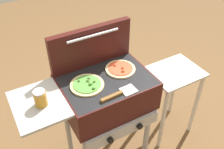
{
  "coord_description": "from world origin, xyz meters",
  "views": [
    {
      "loc": [
        -0.64,
        -1.22,
        2.04
      ],
      "look_at": [
        0.05,
        0.0,
        0.92
      ],
      "focal_mm": 41.12,
      "sensor_mm": 36.0,
      "label": 1
    }
  ],
  "objects_px": {
    "prep_table": "(171,89)",
    "sauce_jar": "(40,98)",
    "pizza_pepperoni": "(120,69)",
    "spatula": "(119,94)",
    "pizza_veggie": "(87,84)",
    "grill": "(105,95)"
  },
  "relations": [
    {
      "from": "pizza_veggie",
      "to": "sauce_jar",
      "type": "distance_m",
      "value": 0.33
    },
    {
      "from": "grill",
      "to": "prep_table",
      "type": "xyz_separation_m",
      "value": [
        0.67,
        0.0,
        -0.24
      ]
    },
    {
      "from": "grill",
      "to": "pizza_veggie",
      "type": "height_order",
      "value": "pizza_veggie"
    },
    {
      "from": "grill",
      "to": "pizza_pepperoni",
      "type": "xyz_separation_m",
      "value": [
        0.16,
        0.04,
        0.15
      ]
    },
    {
      "from": "pizza_veggie",
      "to": "spatula",
      "type": "height_order",
      "value": "pizza_veggie"
    },
    {
      "from": "grill",
      "to": "spatula",
      "type": "bearing_deg",
      "value": -86.49
    },
    {
      "from": "grill",
      "to": "sauce_jar",
      "type": "relative_size",
      "value": 8.69
    },
    {
      "from": "sauce_jar",
      "to": "grill",
      "type": "bearing_deg",
      "value": 2.3
    },
    {
      "from": "grill",
      "to": "prep_table",
      "type": "relative_size",
      "value": 1.34
    },
    {
      "from": "pizza_veggie",
      "to": "sauce_jar",
      "type": "bearing_deg",
      "value": -175.83
    },
    {
      "from": "spatula",
      "to": "pizza_veggie",
      "type": "bearing_deg",
      "value": 127.13
    },
    {
      "from": "pizza_pepperoni",
      "to": "sauce_jar",
      "type": "height_order",
      "value": "sauce_jar"
    },
    {
      "from": "spatula",
      "to": "prep_table",
      "type": "relative_size",
      "value": 0.37
    },
    {
      "from": "pizza_veggie",
      "to": "pizza_pepperoni",
      "type": "bearing_deg",
      "value": 7.87
    },
    {
      "from": "grill",
      "to": "pizza_pepperoni",
      "type": "bearing_deg",
      "value": 15.93
    },
    {
      "from": "pizza_pepperoni",
      "to": "prep_table",
      "type": "height_order",
      "value": "pizza_pepperoni"
    },
    {
      "from": "pizza_pepperoni",
      "to": "sauce_jar",
      "type": "relative_size",
      "value": 1.99
    },
    {
      "from": "prep_table",
      "to": "sauce_jar",
      "type": "bearing_deg",
      "value": -178.86
    },
    {
      "from": "grill",
      "to": "sauce_jar",
      "type": "height_order",
      "value": "sauce_jar"
    },
    {
      "from": "grill",
      "to": "sauce_jar",
      "type": "xyz_separation_m",
      "value": [
        -0.45,
        -0.02,
        0.2
      ]
    },
    {
      "from": "sauce_jar",
      "to": "prep_table",
      "type": "height_order",
      "value": "sauce_jar"
    },
    {
      "from": "spatula",
      "to": "sauce_jar",
      "type": "bearing_deg",
      "value": 160.82
    }
  ]
}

